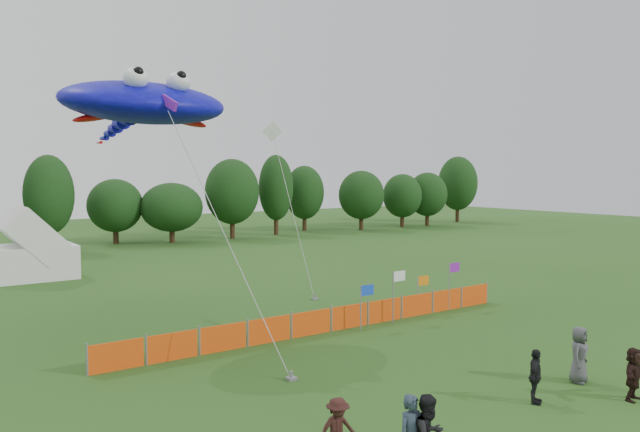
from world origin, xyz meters
TOP-DOWN VIEW (x-y plane):
  - ground at (0.00, 0.00)m, footprint 160.00×160.00m
  - treeline at (1.61, 44.93)m, footprint 104.57×8.78m
  - tent_right at (-4.78, 30.56)m, footprint 4.89×3.91m
  - barrier_fence at (2.85, 9.28)m, footprint 19.90×0.06m
  - flag_row at (7.20, 9.04)m, footprint 6.73×0.75m
  - spectator_c at (-4.01, -0.40)m, footprint 1.05×0.68m
  - spectator_d at (2.90, -0.75)m, footprint 1.01×0.80m
  - spectator_e at (5.60, -0.43)m, footprint 1.02×0.82m
  - spectator_f at (5.49, -2.27)m, footprint 1.52×0.70m
  - stingray_kite at (-3.44, 13.98)m, footprint 7.08×17.70m
  - small_kite_white at (6.03, 18.08)m, footprint 1.19×4.62m

SIDE VIEW (x-z plane):
  - ground at x=0.00m, z-range 0.00..0.00m
  - barrier_fence at x=2.85m, z-range 0.00..1.00m
  - spectator_c at x=-4.01m, z-range 0.00..1.53m
  - spectator_f at x=5.49m, z-range 0.00..1.58m
  - spectator_d at x=2.90m, z-range 0.00..1.60m
  - spectator_e at x=5.60m, z-range 0.00..1.81m
  - flag_row at x=7.20m, z-range 0.27..2.57m
  - tent_right at x=-4.78m, z-range 0.02..3.47m
  - treeline at x=1.61m, z-range 0.00..8.36m
  - small_kite_white at x=6.03m, z-range 1.66..11.29m
  - stingray_kite at x=-3.44m, z-range 4.13..14.90m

